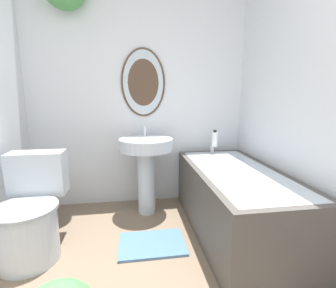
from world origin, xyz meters
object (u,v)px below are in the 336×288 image
object	(u,v)px
pedestal_sink	(146,160)
shampoo_bottle	(215,139)
bathtub	(235,200)
toilet	(31,215)

from	to	relation	value
pedestal_sink	shampoo_bottle	world-z (taller)	pedestal_sink
pedestal_sink	shampoo_bottle	bearing A→B (deg)	8.45
bathtub	shampoo_bottle	xyz separation A→B (m)	(0.01, 0.58, 0.42)
pedestal_sink	toilet	bearing A→B (deg)	-148.78
toilet	bathtub	world-z (taller)	toilet
bathtub	shampoo_bottle	bearing A→B (deg)	89.03
pedestal_sink	shampoo_bottle	xyz separation A→B (m)	(0.72, 0.11, 0.16)
pedestal_sink	bathtub	bearing A→B (deg)	-33.82
toilet	pedestal_sink	xyz separation A→B (m)	(0.87, 0.53, 0.24)
bathtub	shampoo_bottle	distance (m)	0.72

